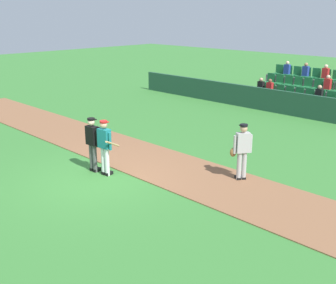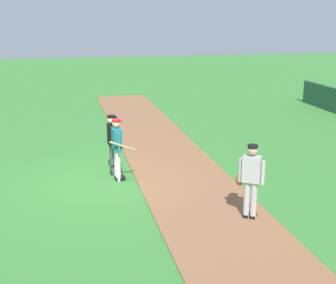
{
  "view_description": "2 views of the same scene",
  "coord_description": "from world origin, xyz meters",
  "views": [
    {
      "loc": [
        9.75,
        -6.84,
        4.88
      ],
      "look_at": [
        1.2,
        1.88,
        1.03
      ],
      "focal_mm": 44.08,
      "sensor_mm": 36.0,
      "label": 1
    },
    {
      "loc": [
        12.34,
        -0.98,
        4.5
      ],
      "look_at": [
        0.86,
        1.63,
        1.28
      ],
      "focal_mm": 49.74,
      "sensor_mm": 36.0,
      "label": 2
    }
  ],
  "objects": [
    {
      "name": "dugout_fence",
      "position": [
        0.0,
        11.57,
        0.58
      ],
      "size": [
        20.0,
        0.16,
        1.16
      ],
      "primitive_type": "cube",
      "color": "#234C38",
      "rests_on": "ground"
    },
    {
      "name": "umpire_home_plate",
      "position": [
        -0.59,
        0.33,
        1.0
      ],
      "size": [
        0.59,
        0.32,
        1.76
      ],
      "color": "#4C4C4C",
      "rests_on": "ground"
    },
    {
      "name": "stadium_bleachers",
      "position": [
        -0.01,
        13.45,
        0.63
      ],
      "size": [
        5.55,
        2.95,
        2.3
      ],
      "color": "slate",
      "rests_on": "ground"
    },
    {
      "name": "batter_teal_jersey",
      "position": [
        -0.06,
        0.39,
        0.97
      ],
      "size": [
        0.72,
        0.75,
        1.76
      ],
      "color": "white",
      "rests_on": "ground"
    },
    {
      "name": "infield_dirt_path",
      "position": [
        0.0,
        2.22,
        0.01
      ],
      "size": [
        28.0,
        2.68,
        0.03
      ],
      "primitive_type": "cube",
      "color": "brown",
      "rests_on": "ground"
    },
    {
      "name": "ground_plane",
      "position": [
        0.0,
        0.0,
        0.0
      ],
      "size": [
        80.0,
        80.0,
        0.0
      ],
      "primitive_type": "plane",
      "color": "#387A33"
    },
    {
      "name": "runner_grey_jersey",
      "position": [
        3.19,
        2.99,
        0.96
      ],
      "size": [
        0.5,
        0.57,
        1.76
      ],
      "color": "#B2B2B2",
      "rests_on": "ground"
    }
  ]
}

